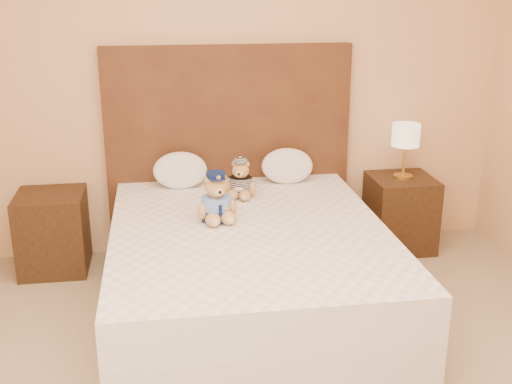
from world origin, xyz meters
TOP-DOWN VIEW (x-y plane):
  - room_walls at (0.00, 0.46)m, footprint 4.04×4.52m
  - bed at (0.00, 1.20)m, footprint 1.60×2.00m
  - headboard at (0.00, 2.21)m, footprint 1.75×0.08m
  - nightstand_left at (-1.25, 2.00)m, footprint 0.45×0.45m
  - nightstand_right at (1.25, 2.00)m, footprint 0.45×0.45m
  - lamp at (1.25, 2.00)m, footprint 0.20×0.20m
  - teddy_police at (-0.18, 1.34)m, footprint 0.30×0.30m
  - teddy_prisoner at (0.02, 1.75)m, footprint 0.28×0.27m
  - pillow_left at (-0.36, 2.03)m, footprint 0.37×0.24m
  - pillow_right at (0.39, 2.03)m, footprint 0.37×0.24m

SIDE VIEW (x-z plane):
  - nightstand_left at x=-1.25m, z-range 0.00..0.55m
  - nightstand_right at x=1.25m, z-range 0.00..0.55m
  - bed at x=0.00m, z-range 0.00..0.55m
  - teddy_prisoner at x=0.02m, z-range 0.55..0.80m
  - pillow_right at x=0.39m, z-range 0.55..0.81m
  - pillow_left at x=-0.36m, z-range 0.55..0.81m
  - teddy_police at x=-0.18m, z-range 0.55..0.85m
  - headboard at x=0.00m, z-range 0.00..1.50m
  - lamp at x=1.25m, z-range 0.65..1.05m
  - room_walls at x=0.00m, z-range 0.45..3.17m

